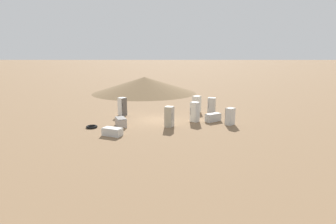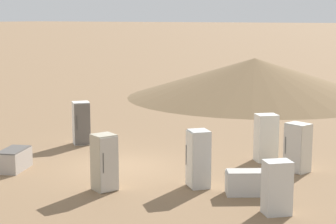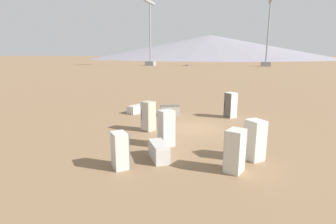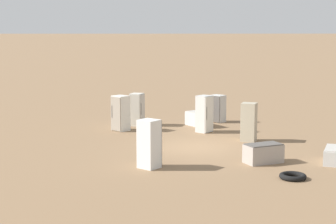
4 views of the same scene
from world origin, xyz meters
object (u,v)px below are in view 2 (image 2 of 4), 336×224
discarded_fridge_3 (14,160)px  discarded_fridge_0 (198,159)px  discarded_fridge_4 (266,138)px  discarded_fridge_2 (298,148)px  discarded_fridge_1 (277,187)px  discarded_fridge_5 (81,123)px  discarded_fridge_7 (104,162)px  discarded_fridge_8 (251,183)px

discarded_fridge_3 → discarded_fridge_0: bearing=-7.8°
discarded_fridge_3 → discarded_fridge_4: discarded_fridge_4 is taller
discarded_fridge_2 → discarded_fridge_3: (-8.70, -5.16, -0.49)m
discarded_fridge_0 → discarded_fridge_2: 4.05m
discarded_fridge_0 → discarded_fridge_4: bearing=-55.4°
discarded_fridge_1 → discarded_fridge_5: bearing=116.1°
discarded_fridge_4 → discarded_fridge_7: discarded_fridge_4 is taller
discarded_fridge_2 → discarded_fridge_5: discarded_fridge_5 is taller
discarded_fridge_3 → discarded_fridge_7: size_ratio=0.91×
discarded_fridge_4 → discarded_fridge_8: 4.29m
discarded_fridge_3 → discarded_fridge_8: same height
discarded_fridge_0 → discarded_fridge_2: (2.09, 3.46, -0.06)m
discarded_fridge_1 → discarded_fridge_8: (-1.31, 1.22, -0.39)m
discarded_fridge_2 → discarded_fridge_4: (-1.52, 0.80, 0.03)m
discarded_fridge_1 → discarded_fridge_8: size_ratio=0.94×
discarded_fridge_4 → discarded_fridge_2: bearing=-71.0°
discarded_fridge_5 → discarded_fridge_4: bearing=141.1°
discarded_fridge_0 → discarded_fridge_3: bearing=56.6°
discarded_fridge_2 → discarded_fridge_3: discarded_fridge_2 is taller
discarded_fridge_5 → discarded_fridge_7: 6.75m
discarded_fridge_2 → discarded_fridge_4: discarded_fridge_4 is taller
discarded_fridge_1 → discarded_fridge_7: bearing=144.8°
discarded_fridge_1 → discarded_fridge_3: size_ratio=0.93×
discarded_fridge_2 → discarded_fridge_7: discarded_fridge_7 is taller
discarded_fridge_8 → discarded_fridge_0: bearing=-117.7°
discarded_fridge_5 → discarded_fridge_8: 9.41m
discarded_fridge_1 → discarded_fridge_8: 1.83m
discarded_fridge_2 → discarded_fridge_5: 9.39m
discarded_fridge_5 → discarded_fridge_8: discarded_fridge_5 is taller
discarded_fridge_4 → discarded_fridge_8: discarded_fridge_4 is taller
discarded_fridge_3 → discarded_fridge_7: 4.29m
discarded_fridge_0 → discarded_fridge_7: 3.00m
discarded_fridge_1 → discarded_fridge_2: (-0.97, 4.51, 0.11)m
discarded_fridge_1 → discarded_fridge_2: discarded_fridge_2 is taller
discarded_fridge_4 → discarded_fridge_5: size_ratio=0.98×
discarded_fridge_1 → discarded_fridge_8: discarded_fridge_1 is taller
discarded_fridge_4 → discarded_fridge_3: bearing=176.6°
discarded_fridge_7 → discarded_fridge_8: size_ratio=1.11×
discarded_fridge_7 → discarded_fridge_0: bearing=150.8°
discarded_fridge_1 → discarded_fridge_7: (-5.42, -0.81, 0.14)m
discarded_fridge_4 → discarded_fridge_5: bearing=147.8°
discarded_fridge_3 → discarded_fridge_7: bearing=-24.3°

